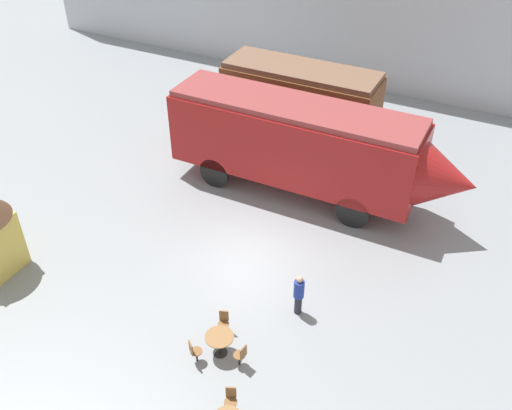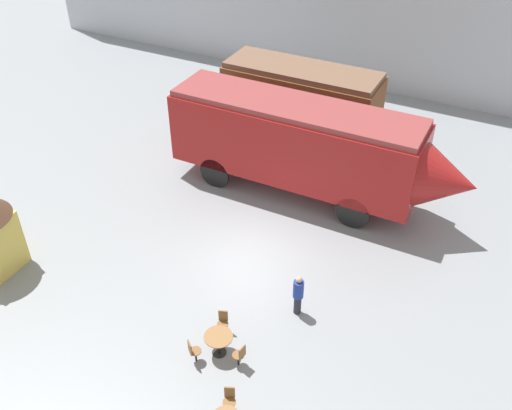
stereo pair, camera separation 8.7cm
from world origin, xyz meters
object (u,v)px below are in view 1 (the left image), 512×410
object	(u,v)px
streamlined_locomotive	(312,145)
cafe_chair_0	(194,350)
cafe_table_near	(220,340)
visitor_person	(299,294)
passenger_coach_wooden	(300,98)

from	to	relation	value
streamlined_locomotive	cafe_chair_0	size ratio (longest dim) A/B	13.90
cafe_table_near	visitor_person	xyz separation A→B (m)	(1.44, 2.56, 0.26)
cafe_table_near	cafe_chair_0	distance (m)	0.81
cafe_chair_0	visitor_person	world-z (taller)	visitor_person
cafe_table_near	cafe_chair_0	world-z (taller)	cafe_chair_0
passenger_coach_wooden	streamlined_locomotive	bearing A→B (deg)	-61.19
passenger_coach_wooden	streamlined_locomotive	size ratio (longest dim) A/B	0.58
streamlined_locomotive	visitor_person	bearing A→B (deg)	-70.81
passenger_coach_wooden	visitor_person	xyz separation A→B (m)	(4.33, -10.15, -1.39)
visitor_person	cafe_chair_0	bearing A→B (deg)	-121.45
cafe_chair_0	visitor_person	size ratio (longest dim) A/B	0.56
passenger_coach_wooden	visitor_person	world-z (taller)	passenger_coach_wooden
visitor_person	cafe_table_near	bearing A→B (deg)	-119.27
cafe_table_near	visitor_person	distance (m)	2.95
streamlined_locomotive	cafe_table_near	distance (m)	9.00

